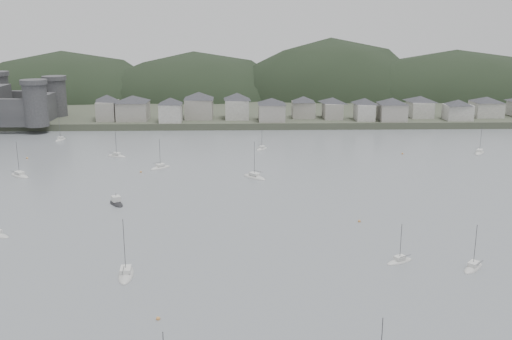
{
  "coord_description": "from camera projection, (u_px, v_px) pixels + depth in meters",
  "views": [
    {
      "loc": [
        -4.39,
        -84.85,
        46.79
      ],
      "look_at": [
        0.0,
        75.0,
        6.0
      ],
      "focal_mm": 40.89,
      "sensor_mm": 36.0,
      "label": 1
    }
  ],
  "objects": [
    {
      "name": "ground",
      "position": [
        269.0,
        321.0,
        93.87
      ],
      "size": [
        900.0,
        900.0,
        0.0
      ],
      "primitive_type": "plane",
      "color": "slate",
      "rests_on": "ground"
    },
    {
      "name": "far_shore_land",
      "position": [
        247.0,
        93.0,
        379.24
      ],
      "size": [
        900.0,
        250.0,
        3.0
      ],
      "primitive_type": "cube",
      "color": "#383D2D",
      "rests_on": "ground"
    },
    {
      "name": "forested_ridge",
      "position": [
        255.0,
        119.0,
        357.73
      ],
      "size": [
        851.55,
        103.94,
        102.57
      ],
      "color": "black",
      "rests_on": "ground"
    },
    {
      "name": "waterfront_town",
      "position": [
        358.0,
        106.0,
        270.66
      ],
      "size": [
        451.48,
        28.46,
        12.92
      ],
      "color": "gray",
      "rests_on": "far_shore_land"
    },
    {
      "name": "sailboat_lead",
      "position": [
        473.0,
        268.0,
        113.69
      ],
      "size": [
        6.46,
        6.73,
        9.7
      ],
      "rotation": [
        0.0,
        0.0,
        5.54
      ],
      "color": "beige",
      "rests_on": "ground"
    },
    {
      "name": "moored_fleet",
      "position": [
        171.0,
        208.0,
        150.03
      ],
      "size": [
        263.62,
        178.34,
        12.27
      ],
      "color": "beige",
      "rests_on": "ground"
    },
    {
      "name": "motor_launch_far",
      "position": [
        116.0,
        203.0,
        153.92
      ],
      "size": [
        5.86,
        7.56,
        3.74
      ],
      "rotation": [
        0.0,
        0.0,
        3.66
      ],
      "color": "black",
      "rests_on": "ground"
    },
    {
      "name": "mooring_buoys",
      "position": [
        252.0,
        209.0,
        149.18
      ],
      "size": [
        169.1,
        126.16,
        0.7
      ],
      "color": "#CA8843",
      "rests_on": "ground"
    }
  ]
}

